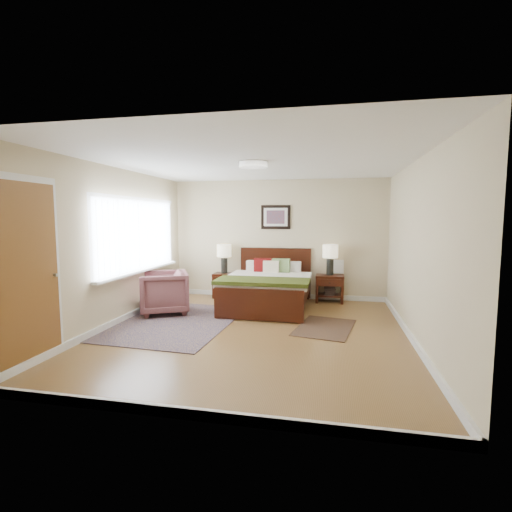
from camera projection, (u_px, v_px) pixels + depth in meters
name	position (u px, v px, depth m)	size (l,w,h in m)	color
floor	(254.00, 332.00, 5.55)	(5.00, 5.00, 0.00)	brown
back_wall	(278.00, 239.00, 7.86)	(4.50, 0.04, 2.50)	#C8BB91
front_wall	(190.00, 274.00, 2.99)	(4.50, 0.04, 2.50)	#C8BB91
left_wall	(115.00, 246.00, 5.87)	(0.04, 5.00, 2.50)	#C8BB91
right_wall	(417.00, 252.00, 4.98)	(0.04, 5.00, 2.50)	#C8BB91
ceiling	(253.00, 162.00, 5.30)	(4.50, 5.00, 0.02)	white
window	(140.00, 236.00, 6.53)	(0.11, 2.72, 1.32)	silver
door	(28.00, 274.00, 4.18)	(0.06, 1.00, 2.18)	silver
ceil_fixture	(253.00, 164.00, 5.30)	(0.44, 0.44, 0.08)	white
bed	(268.00, 282.00, 7.01)	(1.62, 1.95, 1.05)	black
wall_art	(276.00, 217.00, 7.79)	(0.62, 0.05, 0.50)	black
nightstand_left	(224.00, 279.00, 7.92)	(0.44, 0.40, 0.53)	black
nightstand_right	(330.00, 285.00, 7.50)	(0.56, 0.42, 0.55)	black
lamp_left	(224.00, 254.00, 7.89)	(0.30, 0.30, 0.61)	black
lamp_right	(330.00, 255.00, 7.45)	(0.30, 0.30, 0.61)	black
armchair	(164.00, 292.00, 6.61)	(0.81, 0.83, 0.76)	brown
rug_persian	(176.00, 322.00, 6.05)	(1.78, 2.52, 0.01)	#0D0C3D
rug_navy	(325.00, 327.00, 5.75)	(0.80, 1.20, 0.01)	black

